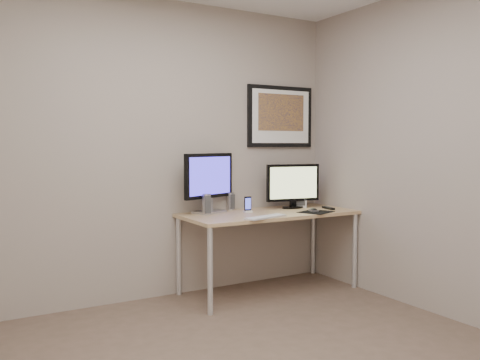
{
  "coord_description": "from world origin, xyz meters",
  "views": [
    {
      "loc": [
        -1.54,
        -2.48,
        1.34
      ],
      "look_at": [
        0.55,
        1.1,
        1.05
      ],
      "focal_mm": 38.0,
      "sensor_mm": 36.0,
      "label": 1
    }
  ],
  "objects_px": {
    "fan_unit": "(298,196)",
    "phone_dock": "(248,204)",
    "monitor_large": "(209,180)",
    "desk": "(269,219)",
    "monitor_tv": "(293,185)",
    "framed_art": "(280,117)",
    "keyboard": "(266,217)",
    "speaker_right": "(231,201)",
    "speaker_left": "(206,204)"
  },
  "relations": [
    {
      "from": "fan_unit",
      "to": "phone_dock",
      "type": "bearing_deg",
      "value": -150.47
    },
    {
      "from": "desk",
      "to": "speaker_left",
      "type": "distance_m",
      "value": 0.61
    },
    {
      "from": "monitor_tv",
      "to": "desk",
      "type": "bearing_deg",
      "value": -151.2
    },
    {
      "from": "monitor_large",
      "to": "phone_dock",
      "type": "height_order",
      "value": "monitor_large"
    },
    {
      "from": "desk",
      "to": "framed_art",
      "type": "relative_size",
      "value": 2.13
    },
    {
      "from": "monitor_large",
      "to": "phone_dock",
      "type": "distance_m",
      "value": 0.42
    },
    {
      "from": "desk",
      "to": "framed_art",
      "type": "bearing_deg",
      "value": 43.46
    },
    {
      "from": "monitor_tv",
      "to": "speaker_left",
      "type": "relative_size",
      "value": 2.91
    },
    {
      "from": "speaker_left",
      "to": "framed_art",
      "type": "bearing_deg",
      "value": 20.39
    },
    {
      "from": "speaker_right",
      "to": "phone_dock",
      "type": "relative_size",
      "value": 1.12
    },
    {
      "from": "keyboard",
      "to": "fan_unit",
      "type": "distance_m",
      "value": 0.8
    },
    {
      "from": "phone_dock",
      "to": "fan_unit",
      "type": "bearing_deg",
      "value": 14.9
    },
    {
      "from": "monitor_tv",
      "to": "fan_unit",
      "type": "height_order",
      "value": "monitor_tv"
    },
    {
      "from": "framed_art",
      "to": "monitor_large",
      "type": "xyz_separation_m",
      "value": [
        -0.85,
        -0.1,
        -0.59
      ]
    },
    {
      "from": "framed_art",
      "to": "speaker_left",
      "type": "distance_m",
      "value": 1.24
    },
    {
      "from": "speaker_right",
      "to": "phone_dock",
      "type": "xyz_separation_m",
      "value": [
        0.05,
        -0.22,
        -0.01
      ]
    },
    {
      "from": "framed_art",
      "to": "fan_unit",
      "type": "height_order",
      "value": "framed_art"
    },
    {
      "from": "desk",
      "to": "fan_unit",
      "type": "distance_m",
      "value": 0.5
    },
    {
      "from": "desk",
      "to": "monitor_tv",
      "type": "distance_m",
      "value": 0.48
    },
    {
      "from": "desk",
      "to": "speaker_left",
      "type": "bearing_deg",
      "value": 167.12
    },
    {
      "from": "desk",
      "to": "framed_art",
      "type": "height_order",
      "value": "framed_art"
    },
    {
      "from": "monitor_tv",
      "to": "speaker_left",
      "type": "distance_m",
      "value": 0.94
    },
    {
      "from": "fan_unit",
      "to": "speaker_right",
      "type": "bearing_deg",
      "value": -169.71
    },
    {
      "from": "monitor_tv",
      "to": "speaker_left",
      "type": "bearing_deg",
      "value": -170.43
    },
    {
      "from": "fan_unit",
      "to": "monitor_tv",
      "type": "bearing_deg",
      "value": -134.42
    },
    {
      "from": "monitor_large",
      "to": "monitor_tv",
      "type": "relative_size",
      "value": 1.04
    },
    {
      "from": "monitor_large",
      "to": "fan_unit",
      "type": "distance_m",
      "value": 0.96
    },
    {
      "from": "desk",
      "to": "keyboard",
      "type": "height_order",
      "value": "keyboard"
    },
    {
      "from": "phone_dock",
      "to": "fan_unit",
      "type": "distance_m",
      "value": 0.63
    },
    {
      "from": "keyboard",
      "to": "framed_art",
      "type": "bearing_deg",
      "value": 31.75
    },
    {
      "from": "speaker_right",
      "to": "fan_unit",
      "type": "distance_m",
      "value": 0.69
    },
    {
      "from": "monitor_tv",
      "to": "speaker_left",
      "type": "xyz_separation_m",
      "value": [
        -0.93,
        0.01,
        -0.14
      ]
    },
    {
      "from": "speaker_right",
      "to": "keyboard",
      "type": "height_order",
      "value": "speaker_right"
    },
    {
      "from": "keyboard",
      "to": "speaker_right",
      "type": "bearing_deg",
      "value": 75.42
    },
    {
      "from": "framed_art",
      "to": "monitor_tv",
      "type": "xyz_separation_m",
      "value": [
        0.0,
        -0.21,
        -0.66
      ]
    },
    {
      "from": "monitor_large",
      "to": "speaker_left",
      "type": "bearing_deg",
      "value": -148.04
    },
    {
      "from": "monitor_large",
      "to": "speaker_left",
      "type": "distance_m",
      "value": 0.24
    },
    {
      "from": "speaker_right",
      "to": "fan_unit",
      "type": "xyz_separation_m",
      "value": [
        0.67,
        -0.15,
        0.03
      ]
    },
    {
      "from": "desk",
      "to": "fan_unit",
      "type": "bearing_deg",
      "value": 19.35
    },
    {
      "from": "speaker_left",
      "to": "keyboard",
      "type": "height_order",
      "value": "speaker_left"
    },
    {
      "from": "monitor_large",
      "to": "monitor_tv",
      "type": "bearing_deg",
      "value": -27.73
    },
    {
      "from": "desk",
      "to": "monitor_large",
      "type": "xyz_separation_m",
      "value": [
        -0.5,
        0.23,
        0.36
      ]
    },
    {
      "from": "monitor_large",
      "to": "monitor_tv",
      "type": "distance_m",
      "value": 0.86
    },
    {
      "from": "desk",
      "to": "fan_unit",
      "type": "relative_size",
      "value": 7.2
    },
    {
      "from": "monitor_tv",
      "to": "keyboard",
      "type": "relative_size",
      "value": 1.28
    },
    {
      "from": "desk",
      "to": "keyboard",
      "type": "xyz_separation_m",
      "value": [
        -0.22,
        -0.28,
        0.07
      ]
    },
    {
      "from": "keyboard",
      "to": "fan_unit",
      "type": "xyz_separation_m",
      "value": [
        0.67,
        0.44,
        0.1
      ]
    },
    {
      "from": "speaker_left",
      "to": "fan_unit",
      "type": "distance_m",
      "value": 1.02
    },
    {
      "from": "monitor_large",
      "to": "keyboard",
      "type": "xyz_separation_m",
      "value": [
        0.27,
        -0.51,
        -0.29
      ]
    },
    {
      "from": "framed_art",
      "to": "monitor_tv",
      "type": "relative_size",
      "value": 1.39
    }
  ]
}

